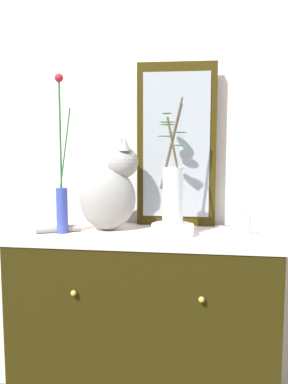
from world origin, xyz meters
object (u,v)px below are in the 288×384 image
object	(u,v)px
cat_sitting	(110,192)
vase_slim_green	(62,195)
bowl_porcelain	(173,230)
sideboard	(144,333)
vase_glass_clear	(173,190)
mirror_leaning	(176,145)
candle_pillar	(245,225)

from	to	relation	value
cat_sitting	vase_slim_green	size ratio (longest dim) A/B	0.66
vase_slim_green	bowl_porcelain	world-z (taller)	vase_slim_green
sideboard	vase_slim_green	world-z (taller)	vase_slim_green
bowl_porcelain	vase_glass_clear	size ratio (longest dim) A/B	0.34
sideboard	vase_glass_clear	size ratio (longest dim) A/B	2.15
cat_sitting	vase_slim_green	bearing A→B (deg)	-154.02
cat_sitting	vase_slim_green	xyz separation A→B (m)	(-0.19, -0.09, -0.01)
mirror_leaning	vase_glass_clear	distance (m)	0.29
sideboard	cat_sitting	bearing A→B (deg)	161.29
sideboard	mirror_leaning	xyz separation A→B (m)	(0.12, 0.19, 0.83)
bowl_porcelain	candle_pillar	world-z (taller)	candle_pillar
vase_slim_green	candle_pillar	bearing A→B (deg)	3.76
sideboard	cat_sitting	distance (m)	0.65
vase_slim_green	bowl_porcelain	xyz separation A→B (m)	(0.48, 0.01, -0.14)
vase_slim_green	candle_pillar	world-z (taller)	vase_slim_green
cat_sitting	candle_pillar	xyz separation A→B (m)	(0.59, -0.04, -0.13)
bowl_porcelain	vase_glass_clear	distance (m)	0.17
sideboard	cat_sitting	world-z (taller)	cat_sitting
cat_sitting	candle_pillar	world-z (taller)	cat_sitting
vase_slim_green	mirror_leaning	bearing A→B (deg)	26.16
vase_slim_green	bowl_porcelain	distance (m)	0.50
bowl_porcelain	vase_glass_clear	xyz separation A→B (m)	(-0.00, 0.00, 0.17)
candle_pillar	mirror_leaning	bearing A→B (deg)	148.80
mirror_leaning	bowl_porcelain	world-z (taller)	mirror_leaning
mirror_leaning	candle_pillar	bearing A→B (deg)	-31.20
sideboard	vase_slim_green	size ratio (longest dim) A/B	1.68
mirror_leaning	candle_pillar	xyz separation A→B (m)	(0.30, -0.18, -0.33)
cat_sitting	candle_pillar	bearing A→B (deg)	-4.18
sideboard	vase_glass_clear	distance (m)	0.66
cat_sitting	bowl_porcelain	size ratio (longest dim) A/B	2.49
sideboard	cat_sitting	xyz separation A→B (m)	(-0.16, 0.05, 0.63)
mirror_leaning	vase_glass_clear	world-z (taller)	mirror_leaning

